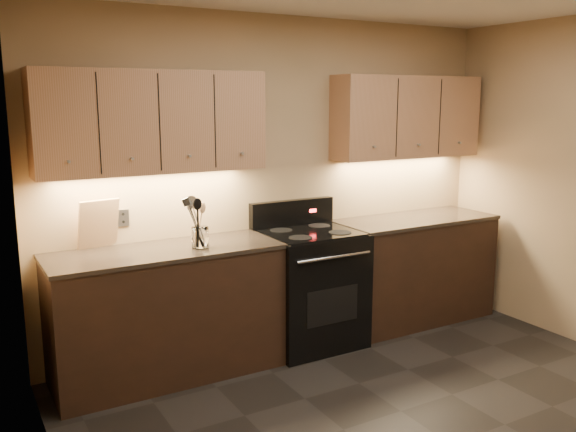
% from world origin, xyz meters
% --- Properties ---
extents(wall_back, '(4.00, 0.04, 2.60)m').
position_xyz_m(wall_back, '(0.00, 2.00, 1.30)').
color(wall_back, tan).
rests_on(wall_back, ground).
extents(wall_left, '(0.04, 4.00, 2.60)m').
position_xyz_m(wall_left, '(-2.00, 0.00, 1.30)').
color(wall_left, tan).
rests_on(wall_left, ground).
extents(counter_left, '(1.62, 0.62, 0.93)m').
position_xyz_m(counter_left, '(-1.10, 1.70, 0.47)').
color(counter_left, black).
rests_on(counter_left, ground).
extents(counter_right, '(1.46, 0.62, 0.93)m').
position_xyz_m(counter_right, '(1.18, 1.70, 0.47)').
color(counter_right, black).
rests_on(counter_right, ground).
extents(stove, '(0.76, 0.68, 1.14)m').
position_xyz_m(stove, '(0.08, 1.68, 0.48)').
color(stove, black).
rests_on(stove, ground).
extents(upper_cab_left, '(1.60, 0.30, 0.70)m').
position_xyz_m(upper_cab_left, '(-1.10, 1.85, 1.80)').
color(upper_cab_left, '#AE7C57').
rests_on(upper_cab_left, wall_back).
extents(upper_cab_right, '(1.44, 0.30, 0.70)m').
position_xyz_m(upper_cab_right, '(1.18, 1.85, 1.80)').
color(upper_cab_right, '#AE7C57').
rests_on(upper_cab_right, wall_back).
extents(outlet_plate, '(0.08, 0.01, 0.12)m').
position_xyz_m(outlet_plate, '(-1.30, 1.99, 1.12)').
color(outlet_plate, '#B2B5BA').
rests_on(outlet_plate, wall_back).
extents(utensil_crock, '(0.14, 0.14, 0.15)m').
position_xyz_m(utensil_crock, '(-0.87, 1.61, 1.00)').
color(utensil_crock, white).
rests_on(utensil_crock, counter_left).
extents(cutting_board, '(0.30, 0.15, 0.35)m').
position_xyz_m(cutting_board, '(-1.48, 1.95, 1.10)').
color(cutting_board, tan).
rests_on(cutting_board, counter_left).
extents(wooden_spoon, '(0.17, 0.16, 0.31)m').
position_xyz_m(wooden_spoon, '(-0.91, 1.61, 1.10)').
color(wooden_spoon, tan).
rests_on(wooden_spoon, utensil_crock).
extents(black_spoon, '(0.10, 0.16, 0.36)m').
position_xyz_m(black_spoon, '(-0.87, 1.63, 1.12)').
color(black_spoon, black).
rests_on(black_spoon, utensil_crock).
extents(black_turner, '(0.16, 0.17, 0.35)m').
position_xyz_m(black_turner, '(-0.86, 1.60, 1.11)').
color(black_turner, black).
rests_on(black_turner, utensil_crock).
extents(steel_spatula, '(0.23, 0.12, 0.39)m').
position_xyz_m(steel_spatula, '(-0.84, 1.62, 1.14)').
color(steel_spatula, silver).
rests_on(steel_spatula, utensil_crock).
extents(steel_skimmer, '(0.17, 0.13, 0.36)m').
position_xyz_m(steel_skimmer, '(-0.84, 1.59, 1.12)').
color(steel_skimmer, silver).
rests_on(steel_skimmer, utensil_crock).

